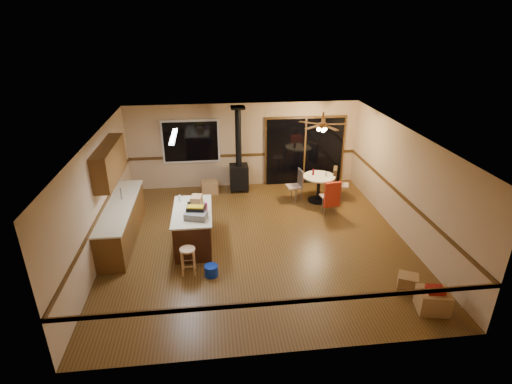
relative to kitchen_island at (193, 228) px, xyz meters
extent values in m
plane|color=#583A18|center=(1.50, 0.00, -0.45)|extent=(7.00, 7.00, 0.00)
plane|color=silver|center=(1.50, 0.00, 2.15)|extent=(7.00, 7.00, 0.00)
plane|color=tan|center=(1.50, 3.50, 0.85)|extent=(7.00, 0.00, 7.00)
plane|color=tan|center=(1.50, -3.50, 0.85)|extent=(7.00, 0.00, 7.00)
plane|color=tan|center=(-2.00, 0.00, 0.85)|extent=(0.00, 7.00, 7.00)
plane|color=tan|center=(5.00, 0.00, 0.85)|extent=(0.00, 7.00, 7.00)
cube|color=black|center=(-0.10, 3.45, 1.05)|extent=(1.72, 0.10, 1.32)
cube|color=black|center=(3.40, 3.45, 0.60)|extent=(2.52, 0.10, 2.10)
cube|color=brown|center=(-1.70, 0.50, -0.02)|extent=(0.60, 3.00, 0.86)
cube|color=beige|center=(-1.70, 0.50, 0.43)|extent=(0.64, 3.04, 0.04)
cube|color=brown|center=(-1.83, 0.70, 1.45)|extent=(0.35, 2.00, 0.80)
cube|color=#391C0E|center=(0.00, 0.00, -0.02)|extent=(0.80, 1.60, 0.86)
cube|color=beige|center=(0.00, 0.00, 0.43)|extent=(0.88, 1.68, 0.04)
cube|color=black|center=(1.30, 3.05, 0.00)|extent=(0.55, 0.50, 0.75)
cylinder|color=black|center=(1.30, 3.05, 1.26)|extent=(0.18, 0.18, 1.77)
cylinder|color=brown|center=(3.51, 2.04, 1.80)|extent=(0.24, 0.24, 0.10)
cylinder|color=brown|center=(3.51, 2.04, 2.07)|extent=(0.05, 0.05, 0.16)
sphere|color=#FFD88C|center=(3.51, 2.04, 1.68)|extent=(0.16, 0.16, 0.16)
cube|color=white|center=(-0.30, 0.30, 2.11)|extent=(0.10, 1.20, 0.04)
cube|color=slate|center=(0.10, -0.43, 0.52)|extent=(0.53, 0.39, 0.15)
cube|color=black|center=(0.10, -0.30, 0.56)|extent=(0.42, 0.27, 0.22)
cube|color=gold|center=(0.10, -0.30, 0.68)|extent=(0.37, 0.24, 0.03)
cube|color=#9E7546|center=(0.10, 0.30, 0.55)|extent=(0.29, 0.36, 0.22)
cylinder|color=black|center=(-0.05, -0.07, 0.57)|extent=(0.07, 0.07, 0.25)
cylinder|color=#D84C8C|center=(0.32, -0.10, 0.56)|extent=(0.08, 0.08, 0.23)
cylinder|color=white|center=(-0.30, 0.51, 0.53)|extent=(0.06, 0.06, 0.17)
cylinder|color=tan|center=(-0.08, -1.12, -0.16)|extent=(0.43, 0.43, 0.58)
cylinder|color=#0D2FBB|center=(0.38, -1.27, -0.34)|extent=(0.32, 0.32, 0.23)
cylinder|color=black|center=(3.51, 2.04, -0.43)|extent=(0.57, 0.57, 0.04)
cylinder|color=black|center=(3.51, 2.04, -0.06)|extent=(0.10, 0.10, 0.70)
cylinder|color=beige|center=(3.51, 2.04, 0.31)|extent=(0.91, 0.91, 0.04)
cylinder|color=#590C14|center=(3.36, 2.14, 0.41)|extent=(0.07, 0.07, 0.17)
cylinder|color=beige|center=(3.69, 1.99, 0.39)|extent=(0.07, 0.07, 0.13)
cube|color=tan|center=(2.81, 2.14, 0.00)|extent=(0.45, 0.45, 0.03)
cube|color=slate|center=(3.00, 2.16, 0.25)|extent=(0.08, 0.40, 0.50)
cube|color=tan|center=(3.61, 1.34, 0.00)|extent=(0.45, 0.45, 0.03)
cube|color=slate|center=(3.64, 1.15, 0.25)|extent=(0.40, 0.09, 0.50)
cube|color=red|center=(3.64, 1.13, 0.15)|extent=(0.45, 0.16, 0.70)
cube|color=tan|center=(4.21, 2.09, 0.00)|extent=(0.51, 0.51, 0.03)
cube|color=slate|center=(4.03, 2.15, 0.25)|extent=(0.16, 0.39, 0.50)
cube|color=#362714|center=(4.01, 2.16, 0.15)|extent=(0.24, 0.45, 0.70)
cube|color=#9E7546|center=(0.39, 2.95, -0.26)|extent=(0.53, 0.44, 0.39)
cube|color=#9E7546|center=(4.38, -2.81, -0.25)|extent=(0.62, 0.55, 0.41)
cube|color=#9E7546|center=(4.23, -2.16, -0.30)|extent=(0.48, 0.45, 0.30)
cube|color=maroon|center=(4.38, -2.81, 0.00)|extent=(0.34, 0.30, 0.08)
camera|label=1|loc=(0.51, -8.22, 4.51)|focal=28.00mm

